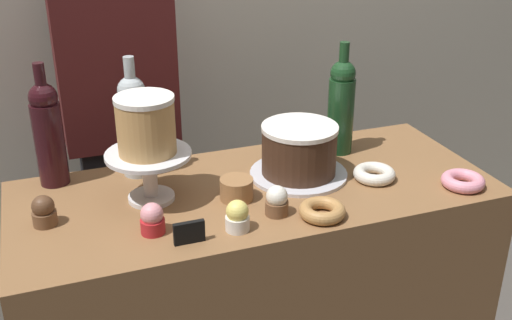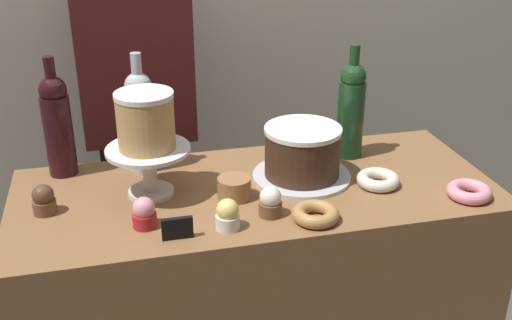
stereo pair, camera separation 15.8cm
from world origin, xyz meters
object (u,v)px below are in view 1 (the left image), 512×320
Objects in this scene: cupcake_strawberry at (152,219)px; cupcake_vanilla at (276,201)px; cupcake_chocolate at (44,211)px; cookie_stack at (237,189)px; cake_stand_pedestal at (149,168)px; donut_sugar at (374,174)px; wine_bottle_green at (341,105)px; barista_figure at (122,142)px; donut_pink at (463,181)px; chocolate_round_cake at (299,149)px; cupcake_lemon at (237,216)px; donut_maple at (322,211)px; price_sign_chalkboard at (189,232)px; wine_bottle_dark_red at (48,132)px; wine_bottle_clear at (134,124)px; white_layer_cake at (146,125)px.

cupcake_strawberry is 1.00× the size of cupcake_vanilla.
cupcake_vanilla and cupcake_chocolate have the same top height.
cookie_stack is (0.23, 0.09, -0.01)m from cupcake_strawberry.
cake_stand_pedestal reaches higher than donut_sugar.
barista_figure is (-0.57, 0.46, -0.22)m from wine_bottle_green.
cupcake_strawberry is 0.81m from donut_pink.
cupcake_strawberry is at bearing -159.87° from chocolate_round_cake.
donut_pink is at bearing -30.78° from donut_sugar.
cupcake_lemon is at bearing -161.63° from cupcake_vanilla.
cake_stand_pedestal is at bearing -169.44° from wine_bottle_green.
barista_figure is (-0.35, 0.80, -0.09)m from donut_maple.
chocolate_round_cake is 2.90× the size of price_sign_chalkboard.
cookie_stack is (-0.06, 0.11, -0.01)m from cupcake_vanilla.
donut_maple is (0.36, -0.22, -0.07)m from cake_stand_pedestal.
cookie_stack is (0.20, -0.07, -0.06)m from cake_stand_pedestal.
barista_figure is at bearing 87.00° from cupcake_strawberry.
donut_sugar is (0.80, -0.27, -0.13)m from wine_bottle_dark_red.
cupcake_chocolate is 0.66× the size of donut_pink.
cupcake_lemon is 0.45m from cupcake_chocolate.
wine_bottle_clear is at bearing 156.60° from donut_sugar.
chocolate_round_cake is 2.42× the size of cookie_stack.
chocolate_round_cake reaches higher than cupcake_strawberry.
wine_bottle_clear is 4.38× the size of cupcake_strawberry.
cupcake_vanilla is 0.11m from donut_maple.
donut_maple is at bearing -31.70° from cake_stand_pedestal.
white_layer_cake is at bearing 160.74° from cookie_stack.
cookie_stack is at bearing -73.41° from barista_figure.
barista_figure is at bearing 66.39° from cupcake_chocolate.
cupcake_strawberry is (-0.60, -0.27, -0.11)m from wine_bottle_green.
white_layer_cake is 1.28× the size of donut_maple.
wine_bottle_dark_red is at bearing -120.39° from barista_figure.
donut_pink is (0.62, 0.00, -0.02)m from cupcake_lemon.
donut_sugar is 0.56m from price_sign_chalkboard.
price_sign_chalkboard is (-0.12, -0.02, -0.01)m from cupcake_lemon.
barista_figure reaches higher than wine_bottle_clear.
cupcake_lemon is at bearing -79.44° from barista_figure.
cookie_stack is at bearing 176.68° from donut_sugar.
donut_maple is at bearing -34.67° from wine_bottle_dark_red.
donut_pink is at bearing 1.55° from price_sign_chalkboard.
donut_pink is at bearing -25.34° from wine_bottle_clear.
price_sign_chalkboard is at bearing -83.69° from wine_bottle_clear.
cupcake_chocolate is at bearing -171.68° from cake_stand_pedestal.
cupcake_lemon reaches higher than donut_pink.
cupcake_vanilla is at bearing -14.94° from cupcake_chocolate.
chocolate_round_cake is at bearing 20.13° from cupcake_strawberry.
donut_pink is at bearing -15.06° from white_layer_cake.
cupcake_chocolate is 0.05× the size of barista_figure.
cookie_stack reaches higher than donut_sugar.
wine_bottle_dark_red is 2.91× the size of donut_maple.
wine_bottle_clear is (0.22, -0.02, 0.00)m from wine_bottle_dark_red.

